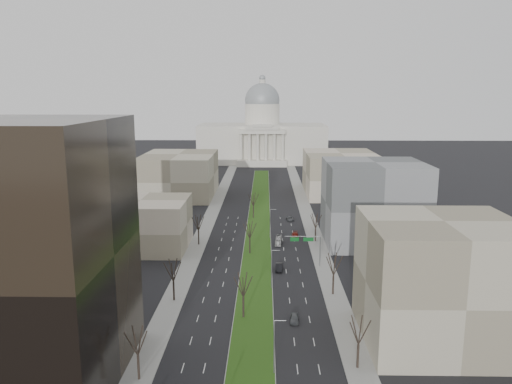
# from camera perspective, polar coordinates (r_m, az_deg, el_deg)

# --- Properties ---
(ground) EXTENTS (600.00, 600.00, 0.00)m
(ground) POSITION_cam_1_polar(r_m,az_deg,el_deg) (177.07, 0.35, -3.02)
(ground) COLOR black
(ground) RESTS_ON ground
(median) EXTENTS (8.00, 222.03, 0.20)m
(median) POSITION_cam_1_polar(r_m,az_deg,el_deg) (176.06, 0.34, -3.07)
(median) COLOR #999993
(median) RESTS_ON ground
(sidewalk_left) EXTENTS (5.00, 330.00, 0.15)m
(sidewalk_left) POSITION_cam_1_polar(r_m,az_deg,el_deg) (154.19, -6.32, -5.22)
(sidewalk_left) COLOR gray
(sidewalk_left) RESTS_ON ground
(sidewalk_right) EXTENTS (5.00, 330.00, 0.15)m
(sidewalk_right) POSITION_cam_1_polar(r_m,az_deg,el_deg) (153.68, 6.79, -5.29)
(sidewalk_right) COLOR gray
(sidewalk_right) RESTS_ON ground
(capitol) EXTENTS (80.00, 46.00, 55.00)m
(capitol) POSITION_cam_1_polar(r_m,az_deg,el_deg) (322.37, 0.71, 6.37)
(capitol) COLOR beige
(capitol) RESTS_ON ground
(building_glass_tower) EXTENTS (34.00, 30.00, 40.00)m
(building_glass_tower) POSITION_cam_1_polar(r_m,az_deg,el_deg) (83.32, -27.25, -6.47)
(building_glass_tower) COLOR black
(building_glass_tower) RESTS_ON ground
(building_beige_left) EXTENTS (26.00, 22.00, 14.00)m
(building_beige_left) POSITION_cam_1_polar(r_m,az_deg,el_deg) (145.75, -12.95, -3.59)
(building_beige_left) COLOR gray
(building_beige_left) RESTS_ON ground
(building_tan_right) EXTENTS (26.00, 24.00, 22.00)m
(building_tan_right) POSITION_cam_1_polar(r_m,az_deg,el_deg) (94.84, 20.24, -9.57)
(building_tan_right) COLOR gray
(building_tan_right) RESTS_ON ground
(building_grey_right) EXTENTS (28.00, 26.00, 24.00)m
(building_grey_right) POSITION_cam_1_polar(r_m,az_deg,el_deg) (150.43, 13.27, -1.19)
(building_grey_right) COLOR #5C5F60
(building_grey_right) RESTS_ON ground
(building_far_left) EXTENTS (30.00, 40.00, 18.00)m
(building_far_left) POSITION_cam_1_polar(r_m,az_deg,el_deg) (217.63, -8.77, 1.95)
(building_far_left) COLOR gray
(building_far_left) RESTS_ON ground
(building_far_right) EXTENTS (30.00, 40.00, 18.00)m
(building_far_right) POSITION_cam_1_polar(r_m,az_deg,el_deg) (221.79, 9.59, 2.10)
(building_far_right) COLOR gray
(building_far_right) RESTS_ON ground
(tree_left_near) EXTENTS (5.10, 5.10, 9.18)m
(tree_left_near) POSITION_cam_1_polar(r_m,az_deg,el_deg) (81.17, -13.43, -16.17)
(tree_left_near) COLOR black
(tree_left_near) RESTS_ON ground
(tree_left_mid) EXTENTS (5.40, 5.40, 9.72)m
(tree_left_mid) POSITION_cam_1_polar(r_m,az_deg,el_deg) (107.87, -9.46, -8.74)
(tree_left_mid) COLOR black
(tree_left_mid) RESTS_ON ground
(tree_left_far) EXTENTS (5.28, 5.28, 9.50)m
(tree_left_far) POSITION_cam_1_polar(r_m,az_deg,el_deg) (145.66, -6.61, -3.45)
(tree_left_far) COLOR black
(tree_left_far) RESTS_ON ground
(tree_right_near) EXTENTS (5.16, 5.16, 9.29)m
(tree_right_near) POSITION_cam_1_polar(r_m,az_deg,el_deg) (83.67, 11.69, -15.16)
(tree_right_near) COLOR black
(tree_right_near) RESTS_ON ground
(tree_right_mid) EXTENTS (5.52, 5.52, 9.94)m
(tree_right_mid) POSITION_cam_1_polar(r_m,az_deg,el_deg) (110.83, 8.89, -8.08)
(tree_right_mid) COLOR black
(tree_right_mid) RESTS_ON ground
(tree_right_far) EXTENTS (5.04, 5.04, 9.07)m
(tree_right_far) POSITION_cam_1_polar(r_m,az_deg,el_deg) (149.06, 6.84, -3.24)
(tree_right_far) COLOR black
(tree_right_far) RESTS_ON ground
(tree_median_a) EXTENTS (5.40, 5.40, 9.72)m
(tree_median_a) POSITION_cam_1_polar(r_m,az_deg,el_deg) (98.72, -1.46, -10.51)
(tree_median_a) COLOR black
(tree_median_a) RESTS_ON ground
(tree_median_b) EXTENTS (5.40, 5.40, 9.72)m
(tree_median_b) POSITION_cam_1_polar(r_m,az_deg,el_deg) (136.66, -0.72, -4.29)
(tree_median_b) COLOR black
(tree_median_b) RESTS_ON ground
(tree_median_c) EXTENTS (5.40, 5.40, 9.72)m
(tree_median_c) POSITION_cam_1_polar(r_m,az_deg,el_deg) (175.52, -0.30, -0.80)
(tree_median_c) COLOR black
(tree_median_c) RESTS_ON ground
(streetlamp_median_a) EXTENTS (1.90, 0.20, 9.16)m
(streetlamp_median_a) POSITION_cam_1_polar(r_m,az_deg,el_deg) (81.43, 2.13, -17.18)
(streetlamp_median_a) COLOR gray
(streetlamp_median_a) RESTS_ON ground
(streetlamp_median_b) EXTENTS (1.90, 0.20, 9.16)m
(streetlamp_median_b) POSITION_cam_1_polar(r_m,az_deg,el_deg) (113.44, 1.82, -8.75)
(streetlamp_median_b) COLOR gray
(streetlamp_median_b) RESTS_ON ground
(streetlamp_median_c) EXTENTS (1.90, 0.20, 9.16)m
(streetlamp_median_c) POSITION_cam_1_polar(r_m,az_deg,el_deg) (151.65, 1.64, -3.58)
(streetlamp_median_c) COLOR gray
(streetlamp_median_c) RESTS_ON ground
(mast_arm_signs) EXTENTS (9.12, 0.24, 8.09)m
(mast_arm_signs) POSITION_cam_1_polar(r_m,az_deg,el_deg) (127.77, 6.14, -5.88)
(mast_arm_signs) COLOR gray
(mast_arm_signs) RESTS_ON ground
(car_grey_near) EXTENTS (1.98, 4.32, 1.43)m
(car_grey_near) POSITION_cam_1_polar(r_m,az_deg,el_deg) (99.97, 4.42, -14.18)
(car_grey_near) COLOR #46494D
(car_grey_near) RESTS_ON ground
(car_black) EXTENTS (2.08, 5.14, 1.66)m
(car_black) POSITION_cam_1_polar(r_m,az_deg,el_deg) (126.22, 2.66, -8.57)
(car_black) COLOR black
(car_black) RESTS_ON ground
(car_red) EXTENTS (2.39, 5.14, 1.45)m
(car_red) POSITION_cam_1_polar(r_m,az_deg,el_deg) (154.19, 4.48, -4.94)
(car_red) COLOR maroon
(car_red) RESTS_ON ground
(car_grey_far) EXTENTS (2.48, 4.68, 1.26)m
(car_grey_far) POSITION_cam_1_polar(r_m,az_deg,el_deg) (174.24, 3.90, -3.07)
(car_grey_far) COLOR #4A4D51
(car_grey_far) RESTS_ON ground
(box_van) EXTENTS (2.23, 7.31, 2.01)m
(box_van) POSITION_cam_1_polar(r_m,az_deg,el_deg) (147.52, 2.60, -5.55)
(box_van) COLOR #BCBCBC
(box_van) RESTS_ON ground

